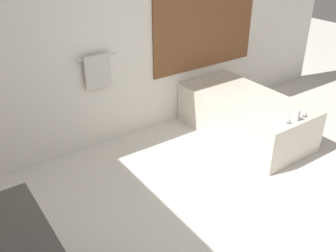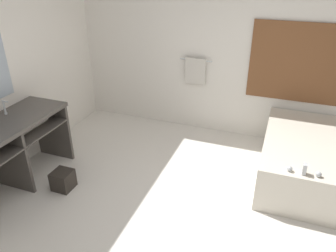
# 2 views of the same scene
# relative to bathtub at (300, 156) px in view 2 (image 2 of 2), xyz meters

# --- Properties ---
(ground_plane) EXTENTS (16.00, 16.00, 0.00)m
(ground_plane) POSITION_rel_bathtub_xyz_m (-1.34, -1.32, -0.30)
(ground_plane) COLOR silver
(ground_plane) RESTS_ON ground
(wall_back_with_blinds) EXTENTS (7.40, 0.13, 2.70)m
(wall_back_with_blinds) POSITION_rel_bathtub_xyz_m (-1.30, 0.91, 1.05)
(wall_back_with_blinds) COLOR white
(wall_back_with_blinds) RESTS_ON ground_plane
(vanity_counter) EXTENTS (0.60, 1.62, 0.87)m
(vanity_counter) POSITION_rel_bathtub_xyz_m (-3.23, -1.44, 0.34)
(vanity_counter) COLOR #4C4742
(vanity_counter) RESTS_ON ground_plane
(sink_faucet) EXTENTS (0.09, 0.04, 0.18)m
(sink_faucet) POSITION_rel_bathtub_xyz_m (-3.39, -1.22, 0.66)
(sink_faucet) COLOR silver
(sink_faucet) RESTS_ON vanity_counter
(bathtub) EXTENTS (0.91, 1.74, 0.66)m
(bathtub) POSITION_rel_bathtub_xyz_m (0.00, 0.00, 0.00)
(bathtub) COLOR silver
(bathtub) RESTS_ON ground_plane
(waste_bin) EXTENTS (0.23, 0.23, 0.24)m
(waste_bin) POSITION_rel_bathtub_xyz_m (-2.68, -1.27, -0.18)
(waste_bin) COLOR #2D2823
(waste_bin) RESTS_ON ground_plane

